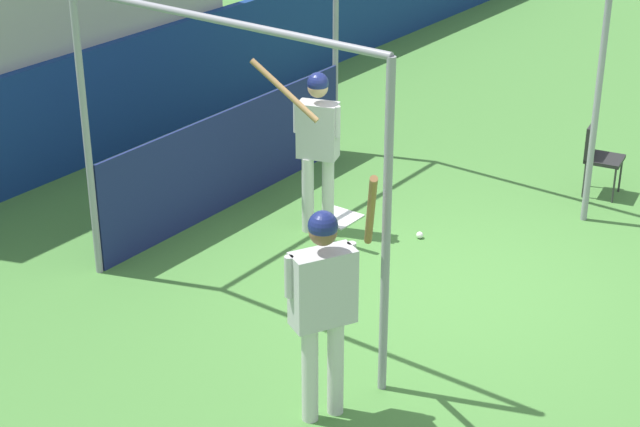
% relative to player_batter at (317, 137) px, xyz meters
% --- Properties ---
extents(ground_plane, '(60.00, 60.00, 0.00)m').
position_rel_player_batter_xyz_m(ground_plane, '(-0.26, -1.72, -1.06)').
color(ground_plane, '#477F38').
extents(outfield_wall, '(24.00, 0.12, 1.41)m').
position_rel_player_batter_xyz_m(outfield_wall, '(-0.26, 3.37, -0.36)').
color(outfield_wall, navy).
rests_on(outfield_wall, ground).
extents(batting_cage, '(4.08, 3.45, 2.87)m').
position_rel_player_batter_xyz_m(batting_cage, '(-0.05, 0.56, 0.12)').
color(batting_cage, gray).
rests_on(batting_cage, ground).
extents(home_plate, '(0.44, 0.44, 0.02)m').
position_rel_player_batter_xyz_m(home_plate, '(0.36, -0.00, -1.06)').
color(home_plate, white).
rests_on(home_plate, ground).
extents(player_batter, '(0.64, 0.78, 1.93)m').
position_rel_player_batter_xyz_m(player_batter, '(0.00, 0.00, 0.00)').
color(player_batter, silver).
rests_on(player_batter, ground).
extents(player_waiting, '(0.85, 0.60, 2.12)m').
position_rel_player_batter_xyz_m(player_waiting, '(-2.65, -2.04, 0.03)').
color(player_waiting, silver).
rests_on(player_waiting, ground).
extents(folding_chair, '(0.47, 0.47, 0.84)m').
position_rel_player_batter_xyz_m(folding_chair, '(2.68, -2.00, -0.55)').
color(folding_chair, black).
rests_on(folding_chair, ground).
extents(baseball, '(0.07, 0.07, 0.07)m').
position_rel_player_batter_xyz_m(baseball, '(0.48, -1.00, -1.03)').
color(baseball, white).
rests_on(baseball, ground).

